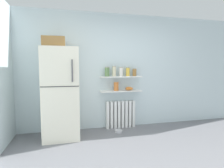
% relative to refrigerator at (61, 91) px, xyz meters
% --- Properties ---
extents(ground_plane, '(7.04, 7.04, 0.00)m').
position_rel_refrigerator_xyz_m(ground_plane, '(1.27, -1.14, -0.93)').
color(ground_plane, slate).
extents(back_wall, '(7.04, 0.10, 2.60)m').
position_rel_refrigerator_xyz_m(back_wall, '(1.27, 0.41, 0.37)').
color(back_wall, silver).
rests_on(back_wall, ground_plane).
extents(refrigerator, '(0.68, 0.75, 1.96)m').
position_rel_refrigerator_xyz_m(refrigerator, '(0.00, 0.00, 0.00)').
color(refrigerator, silver).
rests_on(refrigerator, ground_plane).
extents(radiator, '(0.68, 0.12, 0.62)m').
position_rel_refrigerator_xyz_m(radiator, '(1.31, 0.28, -0.62)').
color(radiator, white).
rests_on(radiator, ground_plane).
extents(wall_shelf_lower, '(0.94, 0.22, 0.02)m').
position_rel_refrigerator_xyz_m(wall_shelf_lower, '(1.31, 0.25, -0.07)').
color(wall_shelf_lower, white).
extents(wall_shelf_upper, '(0.94, 0.22, 0.02)m').
position_rel_refrigerator_xyz_m(wall_shelf_upper, '(1.31, 0.25, 0.25)').
color(wall_shelf_upper, white).
extents(storage_jar_0, '(0.10, 0.10, 0.21)m').
position_rel_refrigerator_xyz_m(storage_jar_0, '(0.99, 0.25, 0.37)').
color(storage_jar_0, '#5B7F4C').
rests_on(storage_jar_0, wall_shelf_upper).
extents(storage_jar_1, '(0.08, 0.08, 0.24)m').
position_rel_refrigerator_xyz_m(storage_jar_1, '(1.15, 0.25, 0.38)').
color(storage_jar_1, beige).
rests_on(storage_jar_1, wall_shelf_upper).
extents(storage_jar_2, '(0.09, 0.09, 0.21)m').
position_rel_refrigerator_xyz_m(storage_jar_2, '(1.31, 0.25, 0.37)').
color(storage_jar_2, silver).
rests_on(storage_jar_2, wall_shelf_upper).
extents(storage_jar_3, '(0.09, 0.09, 0.21)m').
position_rel_refrigerator_xyz_m(storage_jar_3, '(1.48, 0.25, 0.37)').
color(storage_jar_3, yellow).
rests_on(storage_jar_3, wall_shelf_upper).
extents(storage_jar_4, '(0.09, 0.09, 0.18)m').
position_rel_refrigerator_xyz_m(storage_jar_4, '(1.64, 0.25, 0.36)').
color(storage_jar_4, olive).
rests_on(storage_jar_4, wall_shelf_upper).
extents(vase, '(0.11, 0.11, 0.19)m').
position_rel_refrigerator_xyz_m(vase, '(1.20, 0.25, 0.04)').
color(vase, '#CC7033').
rests_on(vase, wall_shelf_lower).
extents(shelf_bowl, '(0.18, 0.18, 0.08)m').
position_rel_refrigerator_xyz_m(shelf_bowl, '(1.51, 0.25, -0.02)').
color(shelf_bowl, orange).
rests_on(shelf_bowl, wall_shelf_lower).
extents(pet_food_bowl, '(0.16, 0.16, 0.05)m').
position_rel_refrigerator_xyz_m(pet_food_bowl, '(1.18, -0.03, -0.90)').
color(pet_food_bowl, '#B7B7BC').
rests_on(pet_food_bowl, ground_plane).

